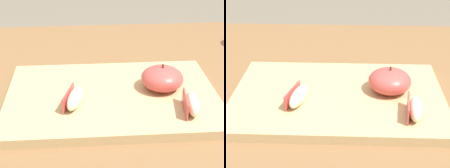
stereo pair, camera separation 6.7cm
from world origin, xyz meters
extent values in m
cube|color=brown|center=(0.00, 0.00, 0.76)|extent=(1.49, 0.80, 0.03)
cube|color=tan|center=(0.03, -0.04, 0.79)|extent=(0.39, 0.27, 0.02)
ellipsoid|color=#D14C47|center=(0.13, -0.02, 0.82)|extent=(0.08, 0.08, 0.04)
cylinder|color=#4C3319|center=(0.13, -0.02, 0.84)|extent=(0.00, 0.00, 0.01)
ellipsoid|color=beige|center=(-0.03, -0.08, 0.81)|extent=(0.04, 0.07, 0.03)
cube|color=#D14C47|center=(-0.05, -0.07, 0.81)|extent=(0.02, 0.06, 0.03)
ellipsoid|color=beige|center=(0.17, -0.11, 0.81)|extent=(0.03, 0.07, 0.03)
cube|color=#D14C47|center=(0.15, -0.11, 0.81)|extent=(0.01, 0.06, 0.03)
camera|label=1|loc=(-0.01, -0.63, 1.13)|focal=58.86mm
camera|label=2|loc=(0.06, -0.63, 1.13)|focal=58.86mm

